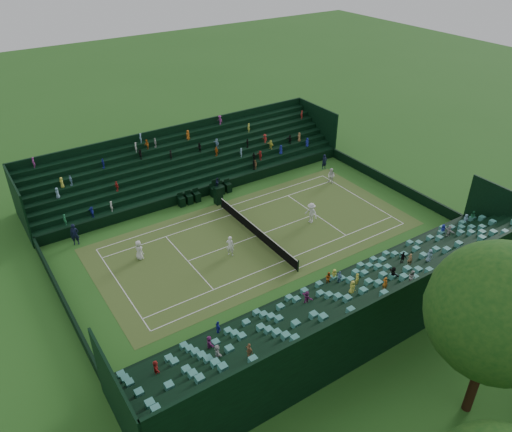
# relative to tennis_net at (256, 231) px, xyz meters

# --- Properties ---
(ground) EXTENTS (160.00, 160.00, 0.00)m
(ground) POSITION_rel_tennis_net_xyz_m (0.00, 0.00, -0.53)
(ground) COLOR #285F1E
(ground) RESTS_ON ground
(court_surface) EXTENTS (12.97, 26.77, 0.01)m
(court_surface) POSITION_rel_tennis_net_xyz_m (0.00, 0.00, -0.52)
(court_surface) COLOR #2D6622
(court_surface) RESTS_ON ground
(perimeter_wall_north) EXTENTS (17.17, 0.20, 1.00)m
(perimeter_wall_north) POSITION_rel_tennis_net_xyz_m (0.00, 15.88, -0.03)
(perimeter_wall_north) COLOR black
(perimeter_wall_north) RESTS_ON ground
(perimeter_wall_south) EXTENTS (17.17, 0.20, 1.00)m
(perimeter_wall_south) POSITION_rel_tennis_net_xyz_m (0.00, -15.88, -0.03)
(perimeter_wall_south) COLOR black
(perimeter_wall_south) RESTS_ON ground
(perimeter_wall_east) EXTENTS (0.20, 31.77, 1.00)m
(perimeter_wall_east) POSITION_rel_tennis_net_xyz_m (8.48, 0.00, -0.03)
(perimeter_wall_east) COLOR black
(perimeter_wall_east) RESTS_ON ground
(perimeter_wall_west) EXTENTS (0.20, 31.77, 1.00)m
(perimeter_wall_west) POSITION_rel_tennis_net_xyz_m (-8.48, 0.00, -0.03)
(perimeter_wall_west) COLOR black
(perimeter_wall_west) RESTS_ON ground
(north_grandstand) EXTENTS (6.60, 32.00, 4.90)m
(north_grandstand) POSITION_rel_tennis_net_xyz_m (12.66, 0.00, 1.02)
(north_grandstand) COLOR black
(north_grandstand) RESTS_ON ground
(south_grandstand) EXTENTS (6.60, 32.00, 4.90)m
(south_grandstand) POSITION_rel_tennis_net_xyz_m (-12.66, 0.00, 1.02)
(south_grandstand) COLOR black
(south_grandstand) RESTS_ON ground
(tennis_net) EXTENTS (11.67, 0.10, 1.06)m
(tennis_net) POSITION_rel_tennis_net_xyz_m (0.00, 0.00, 0.00)
(tennis_net) COLOR black
(tennis_net) RESTS_ON ground
(umpire_chair) EXTENTS (0.85, 0.85, 2.69)m
(umpire_chair) POSITION_rel_tennis_net_xyz_m (-6.52, 0.08, 0.62)
(umpire_chair) COLOR black
(umpire_chair) RESTS_ON ground
(courtside_chairs) EXTENTS (0.59, 5.56, 1.29)m
(courtside_chairs) POSITION_rel_tennis_net_xyz_m (-7.98, -0.48, -0.04)
(courtside_chairs) COLOR black
(courtside_chairs) RESTS_ON ground
(player_near_west) EXTENTS (0.94, 0.76, 1.68)m
(player_near_west) POSITION_rel_tennis_net_xyz_m (-2.38, -9.37, 0.31)
(player_near_west) COLOR silver
(player_near_west) RESTS_ON ground
(player_near_east) EXTENTS (0.78, 0.74, 1.79)m
(player_near_east) POSITION_rel_tennis_net_xyz_m (1.11, -3.18, 0.37)
(player_near_east) COLOR white
(player_near_east) RESTS_ON ground
(player_far_west) EXTENTS (0.92, 0.80, 1.60)m
(player_far_west) POSITION_rel_tennis_net_xyz_m (-3.84, 11.54, 0.28)
(player_far_west) COLOR white
(player_far_west) RESTS_ON ground
(player_far_east) EXTENTS (1.38, 1.01, 1.91)m
(player_far_east) POSITION_rel_tennis_net_xyz_m (0.81, 5.22, 0.43)
(player_far_east) COLOR white
(player_far_east) RESTS_ON ground
(line_judge_north) EXTENTS (0.46, 0.63, 1.60)m
(line_judge_north) POSITION_rel_tennis_net_xyz_m (-6.75, 13.11, 0.28)
(line_judge_north) COLOR black
(line_judge_north) RESTS_ON ground
(line_judge_south) EXTENTS (0.65, 0.80, 1.88)m
(line_judge_south) POSITION_rel_tennis_net_xyz_m (-7.18, -12.95, 0.41)
(line_judge_south) COLOR black
(line_judge_south) RESTS_ON ground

